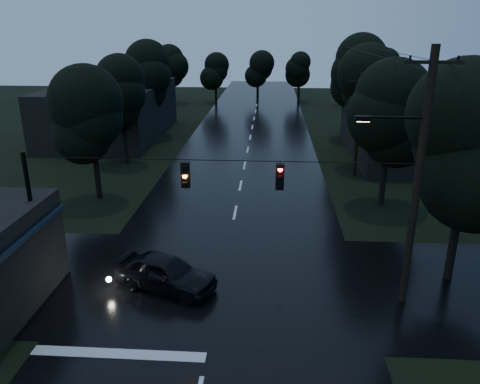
# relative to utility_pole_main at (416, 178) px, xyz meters

# --- Properties ---
(main_road) EXTENTS (12.00, 120.00, 0.02)m
(main_road) POSITION_rel_utility_pole_main_xyz_m (-7.41, 19.00, -5.26)
(main_road) COLOR black
(main_road) RESTS_ON ground
(cross_street) EXTENTS (60.00, 9.00, 0.02)m
(cross_street) POSITION_rel_utility_pole_main_xyz_m (-7.41, 1.00, -5.26)
(cross_street) COLOR black
(cross_street) RESTS_ON ground
(building_far_right) EXTENTS (10.00, 14.00, 4.40)m
(building_far_right) POSITION_rel_utility_pole_main_xyz_m (6.59, 23.00, -3.06)
(building_far_right) COLOR black
(building_far_right) RESTS_ON ground
(building_far_left) EXTENTS (10.00, 16.00, 5.00)m
(building_far_left) POSITION_rel_utility_pole_main_xyz_m (-21.41, 29.00, -2.76)
(building_far_left) COLOR black
(building_far_left) RESTS_ON ground
(utility_pole_main) EXTENTS (3.50, 0.30, 10.00)m
(utility_pole_main) POSITION_rel_utility_pole_main_xyz_m (0.00, 0.00, 0.00)
(utility_pole_main) COLOR black
(utility_pole_main) RESTS_ON ground
(utility_pole_far) EXTENTS (2.00, 0.30, 7.50)m
(utility_pole_far) POSITION_rel_utility_pole_main_xyz_m (0.89, 17.00, -1.38)
(utility_pole_far) COLOR black
(utility_pole_far) RESTS_ON ground
(anchor_pole_left) EXTENTS (0.18, 0.18, 6.00)m
(anchor_pole_left) POSITION_rel_utility_pole_main_xyz_m (-14.91, 0.00, -2.26)
(anchor_pole_left) COLOR black
(anchor_pole_left) RESTS_ON ground
(span_signals) EXTENTS (15.00, 0.37, 1.12)m
(span_signals) POSITION_rel_utility_pole_main_xyz_m (-6.85, -0.01, -0.01)
(span_signals) COLOR black
(span_signals) RESTS_ON ground
(tree_corner_near) EXTENTS (4.48, 4.48, 9.44)m
(tree_corner_near) POSITION_rel_utility_pole_main_xyz_m (2.59, 2.00, 0.74)
(tree_corner_near) COLOR black
(tree_corner_near) RESTS_ON ground
(tree_left_a) EXTENTS (3.92, 3.92, 8.26)m
(tree_left_a) POSITION_rel_utility_pole_main_xyz_m (-16.41, 11.00, -0.02)
(tree_left_a) COLOR black
(tree_left_a) RESTS_ON ground
(tree_left_b) EXTENTS (4.20, 4.20, 8.85)m
(tree_left_b) POSITION_rel_utility_pole_main_xyz_m (-17.01, 19.00, 0.36)
(tree_left_b) COLOR black
(tree_left_b) RESTS_ON ground
(tree_left_c) EXTENTS (4.48, 4.48, 9.44)m
(tree_left_c) POSITION_rel_utility_pole_main_xyz_m (-17.61, 29.00, 0.74)
(tree_left_c) COLOR black
(tree_left_c) RESTS_ON ground
(tree_right_a) EXTENTS (4.20, 4.20, 8.85)m
(tree_right_a) POSITION_rel_utility_pole_main_xyz_m (1.59, 11.00, 0.36)
(tree_right_a) COLOR black
(tree_right_a) RESTS_ON ground
(tree_right_b) EXTENTS (4.48, 4.48, 9.44)m
(tree_right_b) POSITION_rel_utility_pole_main_xyz_m (2.19, 19.00, 0.74)
(tree_right_b) COLOR black
(tree_right_b) RESTS_ON ground
(tree_right_c) EXTENTS (4.76, 4.76, 10.03)m
(tree_right_c) POSITION_rel_utility_pole_main_xyz_m (2.79, 29.00, 1.11)
(tree_right_c) COLOR black
(tree_right_c) RESTS_ON ground
(car) EXTENTS (4.79, 3.21, 1.52)m
(car) POSITION_rel_utility_pole_main_xyz_m (-9.71, 0.33, -4.50)
(car) COLOR black
(car) RESTS_ON ground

